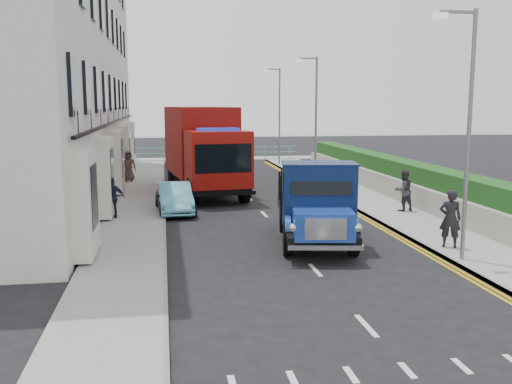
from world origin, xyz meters
name	(u,v)px	position (x,y,z in m)	size (l,w,h in m)	color
ground	(298,251)	(0.00, 0.00, 0.00)	(120.00, 120.00, 0.00)	black
pavement_west	(138,204)	(-5.20, 9.00, 0.06)	(2.40, 38.00, 0.12)	gray
pavement_east	(363,198)	(5.30, 9.00, 0.06)	(2.60, 38.00, 0.12)	gray
promenade	(214,159)	(0.00, 29.00, 0.06)	(30.00, 2.50, 0.12)	gray
sea_plane	(194,137)	(0.00, 60.00, 0.00)	(120.00, 120.00, 0.00)	#4C5D68
terrace_west	(47,48)	(-9.47, 13.00, 7.17)	(6.31, 30.20, 14.25)	white
garden_east	(401,179)	(7.21, 9.00, 0.90)	(1.45, 28.00, 1.75)	#B2AD9E
seafront_railing	(215,154)	(0.00, 28.20, 0.58)	(13.00, 0.08, 1.11)	#59B2A5
lamp_near	(465,122)	(4.18, -2.00, 4.00)	(1.23, 0.18, 7.00)	slate
lamp_mid	(314,113)	(4.18, 14.00, 4.00)	(1.23, 0.18, 7.00)	slate
lamp_far	(278,110)	(4.18, 24.00, 4.00)	(1.23, 0.18, 7.00)	slate
bedford_lorry	(318,209)	(0.71, 0.39, 1.23)	(3.09, 5.88, 2.67)	black
red_lorry	(204,148)	(-2.03, 12.03, 2.30)	(3.81, 8.53, 4.32)	black
parked_car_front	(175,198)	(-3.60, 7.00, 0.63)	(1.48, 3.68, 1.25)	black
parked_car_mid	(175,198)	(-3.60, 7.00, 0.62)	(1.31, 3.75, 1.24)	#65BBD8
parked_car_rear	(190,173)	(-2.60, 15.38, 0.61)	(1.71, 4.21, 1.22)	#A9AAAD
seafront_car_left	(212,156)	(-0.67, 23.51, 0.81)	(2.68, 5.80, 1.61)	black
seafront_car_right	(224,155)	(0.50, 26.02, 0.69)	(1.62, 4.03, 1.37)	#B6B5BA
pedestrian_east_near	(450,219)	(4.60, -0.68, 1.02)	(0.65, 0.43, 1.79)	black
pedestrian_east_far	(403,190)	(5.67, 5.25, 0.97)	(0.83, 0.65, 1.71)	#342D37
pedestrian_west_near	(112,198)	(-6.00, 5.63, 0.91)	(0.93, 0.39, 1.59)	#1C1D33
pedestrian_west_far	(128,166)	(-6.00, 16.30, 0.99)	(0.85, 0.55, 1.73)	#423130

